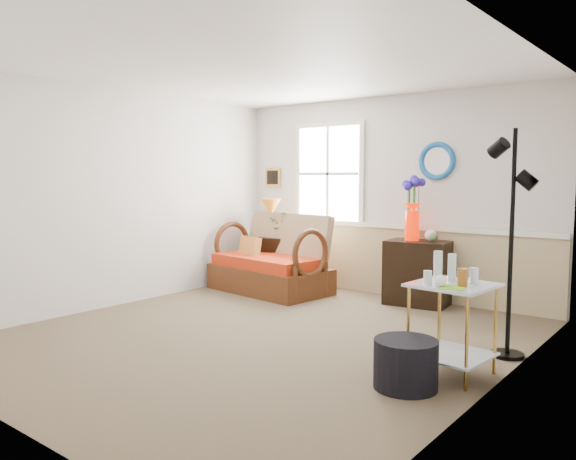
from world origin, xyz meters
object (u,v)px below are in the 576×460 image
Objects in this scene: side_table at (452,329)px; floor_lamp at (511,244)px; loveseat at (270,253)px; cabinet at (417,273)px; ottoman at (406,364)px; lamp_stand at (272,261)px.

floor_lamp is at bearing 74.54° from side_table.
loveseat is 2.05× the size of cabinet.
loveseat reaches higher than side_table.
cabinet is at bearing 113.84° from ottoman.
loveseat is 3.40× the size of ottoman.
lamp_stand is (-0.30, 0.40, -0.18)m from loveseat.
loveseat is 3.58m from side_table.
cabinet is at bearing 156.24° from floor_lamp.
lamp_stand is 3.96m from floor_lamp.
lamp_stand is 2.21m from cabinet.
floor_lamp is (3.71, -1.24, 0.64)m from lamp_stand.
floor_lamp reaches higher than cabinet.
lamp_stand is 4.02m from side_table.
loveseat is 1.99m from cabinet.
cabinet is (1.92, 0.52, -0.13)m from loveseat.
loveseat is 0.53m from lamp_stand.
floor_lamp is 4.15× the size of ottoman.
cabinet reaches higher than ottoman.
cabinet is 2.46m from side_table.
cabinet is (2.21, 0.12, 0.05)m from lamp_stand.
cabinet reaches higher than side_table.
lamp_stand is 4.16m from ottoman.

